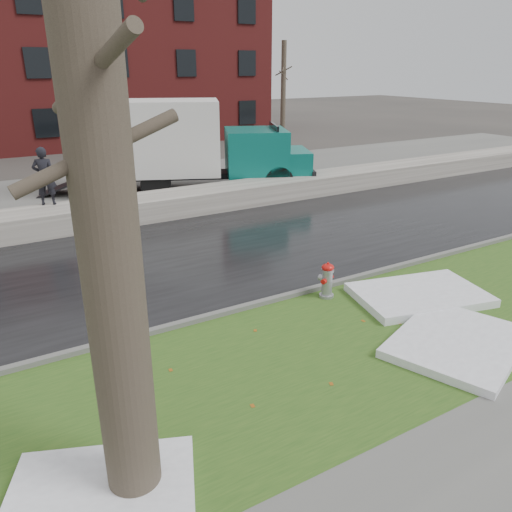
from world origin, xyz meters
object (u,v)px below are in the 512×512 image
box_truck (177,144)px  worker (44,176)px  fire_hydrant (327,279)px  tree (100,161)px

box_truck → worker: 5.94m
fire_hydrant → worker: bearing=93.4°
tree → worker: bearing=85.2°
worker → tree: bearing=100.8°
fire_hydrant → tree: bearing=-173.3°
fire_hydrant → box_truck: size_ratio=0.08×
box_truck → tree: bearing=-90.5°
fire_hydrant → tree: tree is taller
fire_hydrant → box_truck: 11.28m
fire_hydrant → tree: size_ratio=0.10×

